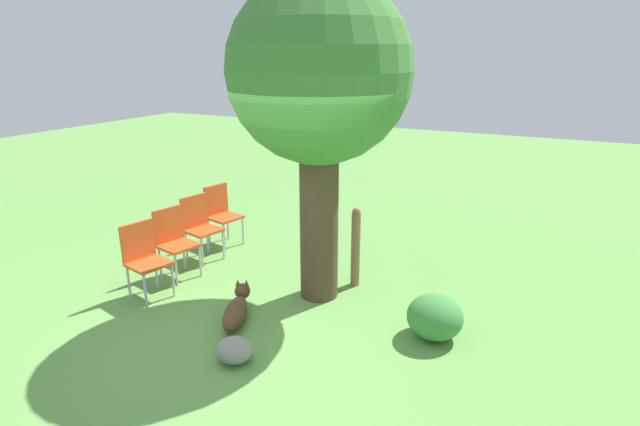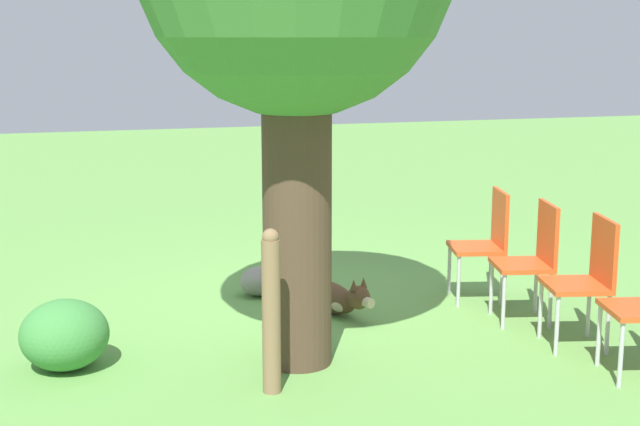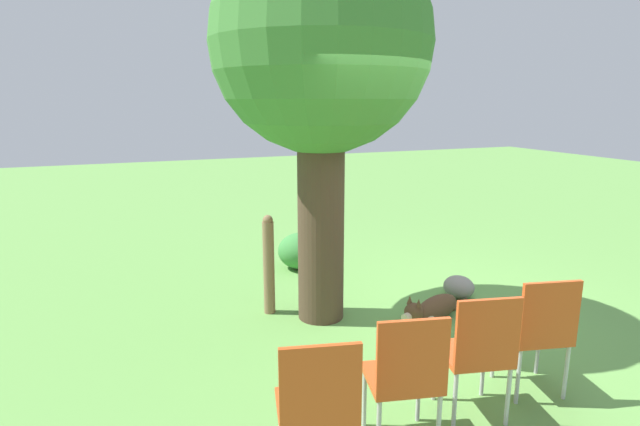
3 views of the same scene
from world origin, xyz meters
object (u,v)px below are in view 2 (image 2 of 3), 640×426
object	(u,v)px
dog	(332,297)
fence_post	(271,311)
red_chair_0	(487,238)
red_chair_2	(588,273)
red_chair_1	(533,254)

from	to	relation	value
dog	fence_post	size ratio (longest dim) A/B	1.03
fence_post	dog	bearing A→B (deg)	-120.20
fence_post	red_chair_0	world-z (taller)	fence_post
red_chair_0	red_chair_2	distance (m)	1.25
dog	red_chair_1	size ratio (longest dim) A/B	1.16
dog	red_chair_0	distance (m)	1.40
red_chair_0	red_chair_1	distance (m)	0.62
dog	fence_post	distance (m)	1.71
fence_post	red_chair_1	world-z (taller)	fence_post
red_chair_1	red_chair_2	bearing A→B (deg)	110.84
fence_post	red_chair_2	distance (m)	2.36
fence_post	red_chair_1	bearing A→B (deg)	-160.30
red_chair_2	red_chair_1	bearing A→B (deg)	-69.16
red_chair_1	red_chair_2	size ratio (longest dim) A/B	1.00
dog	red_chair_1	xyz separation A→B (m)	(-1.43, 0.63, 0.40)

